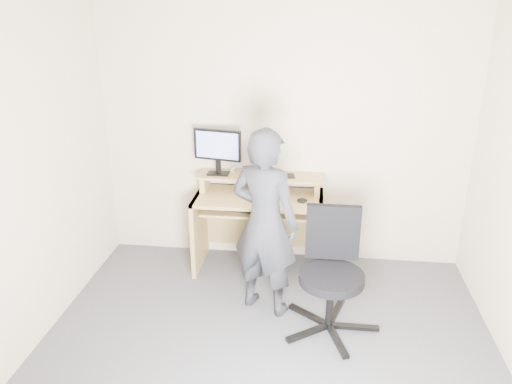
% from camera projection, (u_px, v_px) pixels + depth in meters
% --- Properties ---
extents(ground, '(3.50, 3.50, 0.00)m').
position_uv_depth(ground, '(263.00, 370.00, 3.57)').
color(ground, '#48494D').
rests_on(ground, ground).
extents(back_wall, '(3.50, 0.02, 2.50)m').
position_uv_depth(back_wall, '(283.00, 137.00, 4.73)').
color(back_wall, beige).
rests_on(back_wall, ground).
extents(desk, '(1.20, 0.60, 0.91)m').
position_uv_depth(desk, '(260.00, 213.00, 4.80)').
color(desk, tan).
rests_on(desk, ground).
extents(monitor, '(0.46, 0.13, 0.44)m').
position_uv_depth(monitor, '(218.00, 148.00, 4.65)').
color(monitor, black).
rests_on(monitor, desk).
extents(external_drive, '(0.10, 0.14, 0.20)m').
position_uv_depth(external_drive, '(266.00, 165.00, 4.69)').
color(external_drive, black).
rests_on(external_drive, desk).
extents(travel_mug, '(0.08, 0.08, 0.17)m').
position_uv_depth(travel_mug, '(271.00, 166.00, 4.72)').
color(travel_mug, silver).
rests_on(travel_mug, desk).
extents(smartphone, '(0.09, 0.14, 0.01)m').
position_uv_depth(smartphone, '(291.00, 176.00, 4.69)').
color(smartphone, black).
rests_on(smartphone, desk).
extents(charger, '(0.05, 0.04, 0.03)m').
position_uv_depth(charger, '(243.00, 176.00, 4.65)').
color(charger, black).
rests_on(charger, desk).
extents(headphones, '(0.17, 0.17, 0.06)m').
position_uv_depth(headphones, '(239.00, 171.00, 4.82)').
color(headphones, silver).
rests_on(headphones, desk).
extents(keyboard, '(0.48, 0.25, 0.03)m').
position_uv_depth(keyboard, '(246.00, 208.00, 4.61)').
color(keyboard, black).
rests_on(keyboard, desk).
extents(mouse, '(0.10, 0.07, 0.04)m').
position_uv_depth(mouse, '(302.00, 200.00, 4.51)').
color(mouse, black).
rests_on(mouse, desk).
extents(office_chair, '(0.73, 0.77, 0.96)m').
position_uv_depth(office_chair, '(332.00, 267.00, 3.88)').
color(office_chair, black).
rests_on(office_chair, ground).
extents(person, '(0.68, 0.56, 1.58)m').
position_uv_depth(person, '(265.00, 223.00, 4.01)').
color(person, black).
rests_on(person, ground).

